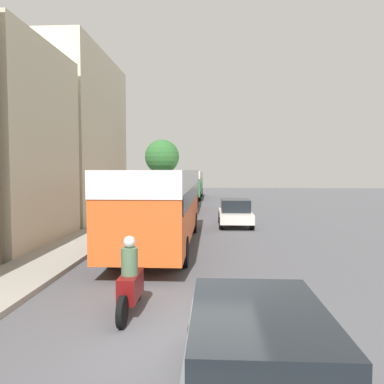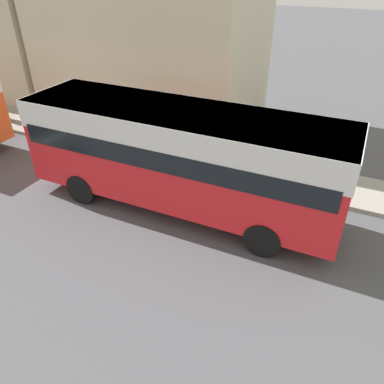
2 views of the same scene
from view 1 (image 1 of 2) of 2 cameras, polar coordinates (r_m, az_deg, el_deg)
ground_plane at (r=6.84m, az=-1.11°, el=-24.09°), size 120.00×120.00×0.00m
building_far_terrace at (r=25.73m, az=-19.04°, el=7.77°), size 5.92×9.90×10.41m
bus_lead at (r=15.52m, az=-4.73°, el=-0.74°), size 2.67×10.89×3.15m
bus_following at (r=28.97m, az=-1.86°, el=1.17°), size 2.61×9.58×3.16m
bus_third_in_line at (r=41.20m, az=-0.33°, el=1.73°), size 2.63×10.48×3.04m
motorcycle_behind_lead at (r=8.55m, az=-9.39°, el=-13.44°), size 0.39×2.24×1.73m
car_crossing at (r=21.23m, az=6.60°, el=-3.06°), size 1.86×3.94×1.51m
car_far_curb at (r=5.07m, az=10.14°, el=-24.67°), size 1.91×4.52×1.49m
pedestrian_near_curb at (r=45.43m, az=-3.12°, el=0.66°), size 0.38×0.38×1.69m
pedestrian_walking_away at (r=18.88m, az=-13.14°, el=-3.28°), size 0.42×0.42×1.67m
street_tree at (r=42.53m, az=-4.59°, el=5.36°), size 3.86×3.86×6.44m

